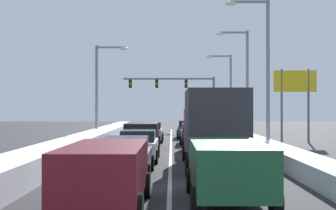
# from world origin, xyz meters

# --- Properties ---
(ground_plane) EXTENTS (128.92, 128.92, 0.00)m
(ground_plane) POSITION_xyz_m (0.00, 19.83, 0.00)
(ground_plane) COLOR #333335
(lane_stripe_between_right_lane_and_center_lane) EXTENTS (0.14, 54.54, 0.01)m
(lane_stripe_between_right_lane_and_center_lane) POSITION_xyz_m (-0.00, 24.79, 0.00)
(lane_stripe_between_right_lane_and_center_lane) COLOR silver
(lane_stripe_between_right_lane_and_center_lane) RESTS_ON ground
(snow_bank_right_shoulder) EXTENTS (1.45, 54.54, 0.74)m
(snow_bank_right_shoulder) POSITION_xyz_m (5.30, 24.79, 0.37)
(snow_bank_right_shoulder) COLOR white
(snow_bank_right_shoulder) RESTS_ON ground
(snow_bank_left_shoulder) EXTENTS (1.88, 54.54, 0.93)m
(snow_bank_left_shoulder) POSITION_xyz_m (-5.30, 24.79, 0.47)
(snow_bank_left_shoulder) COLOR white
(snow_bank_left_shoulder) RESTS_ON ground
(suv_green_right_lane_nearest) EXTENTS (2.16, 4.90, 1.67)m
(suv_green_right_lane_nearest) POSITION_xyz_m (1.61, 6.95, 1.02)
(suv_green_right_lane_nearest) COLOR #1E5633
(suv_green_right_lane_nearest) RESTS_ON ground
(box_truck_right_lane_second) EXTENTS (2.53, 7.20, 3.36)m
(box_truck_right_lane_second) POSITION_xyz_m (1.85, 14.60, 1.90)
(box_truck_right_lane_second) COLOR maroon
(box_truck_right_lane_second) RESTS_ON ground
(suv_tan_right_lane_third) EXTENTS (2.16, 4.90, 1.67)m
(suv_tan_right_lane_third) POSITION_xyz_m (1.79, 22.05, 1.02)
(suv_tan_right_lane_third) COLOR #937F60
(suv_tan_right_lane_third) RESTS_ON ground
(sedan_navy_right_lane_fourth) EXTENTS (2.00, 4.50, 1.51)m
(sedan_navy_right_lane_fourth) POSITION_xyz_m (1.62, 28.26, 0.76)
(sedan_navy_right_lane_fourth) COLOR navy
(sedan_navy_right_lane_fourth) RESTS_ON ground
(sedan_charcoal_right_lane_fifth) EXTENTS (2.00, 4.50, 1.51)m
(sedan_charcoal_right_lane_fifth) POSITION_xyz_m (1.47, 34.99, 0.76)
(sedan_charcoal_right_lane_fifth) COLOR #38383D
(sedan_charcoal_right_lane_fifth) RESTS_ON ground
(suv_maroon_center_lane_nearest) EXTENTS (2.16, 4.90, 1.67)m
(suv_maroon_center_lane_nearest) POSITION_xyz_m (-1.65, 6.06, 1.02)
(suv_maroon_center_lane_nearest) COLOR maroon
(suv_maroon_center_lane_nearest) RESTS_ON ground
(sedan_gray_center_lane_second) EXTENTS (2.00, 4.50, 1.51)m
(sedan_gray_center_lane_second) POSITION_xyz_m (-1.68, 12.17, 0.76)
(sedan_gray_center_lane_second) COLOR slate
(sedan_gray_center_lane_second) RESTS_ON ground
(sedan_white_center_lane_third) EXTENTS (2.00, 4.50, 1.51)m
(sedan_white_center_lane_third) POSITION_xyz_m (-1.58, 17.68, 0.76)
(sedan_white_center_lane_third) COLOR silver
(sedan_white_center_lane_third) RESTS_ON ground
(suv_black_center_lane_fourth) EXTENTS (2.16, 4.90, 1.67)m
(suv_black_center_lane_fourth) POSITION_xyz_m (-1.80, 24.30, 1.02)
(suv_black_center_lane_fourth) COLOR black
(suv_black_center_lane_fourth) RESTS_ON ground
(sedan_silver_center_lane_fifth) EXTENTS (2.00, 4.50, 1.51)m
(sedan_silver_center_lane_fifth) POSITION_xyz_m (-1.60, 30.61, 0.76)
(sedan_silver_center_lane_fifth) COLOR #B7BABF
(sedan_silver_center_lane_fifth) RESTS_ON ground
(traffic_light_gantry) EXTENTS (10.60, 0.47, 6.20)m
(traffic_light_gantry) POSITION_xyz_m (1.18, 49.57, 4.72)
(traffic_light_gantry) COLOR slate
(traffic_light_gantry) RESTS_ON ground
(street_lamp_right_near) EXTENTS (2.66, 0.36, 9.05)m
(street_lamp_right_near) POSITION_xyz_m (5.42, 22.31, 5.35)
(street_lamp_right_near) COLOR gray
(street_lamp_right_near) RESTS_ON ground
(street_lamp_right_mid) EXTENTS (2.66, 0.36, 8.77)m
(street_lamp_right_mid) POSITION_xyz_m (5.74, 32.23, 5.20)
(street_lamp_right_mid) COLOR gray
(street_lamp_right_mid) RESTS_ON ground
(street_lamp_right_far) EXTENTS (2.66, 0.36, 7.93)m
(street_lamp_right_far) POSITION_xyz_m (5.59, 42.15, 4.76)
(street_lamp_right_far) COLOR gray
(street_lamp_right_far) RESTS_ON ground
(street_lamp_left_mid) EXTENTS (2.66, 0.36, 7.62)m
(street_lamp_left_mid) POSITION_xyz_m (-5.61, 32.44, 4.60)
(street_lamp_left_mid) COLOR gray
(street_lamp_left_mid) RESTS_ON ground
(roadside_sign_right) EXTENTS (3.20, 0.16, 5.50)m
(roadside_sign_right) POSITION_xyz_m (9.28, 29.86, 4.02)
(roadside_sign_right) COLOR #59595B
(roadside_sign_right) RESTS_ON ground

